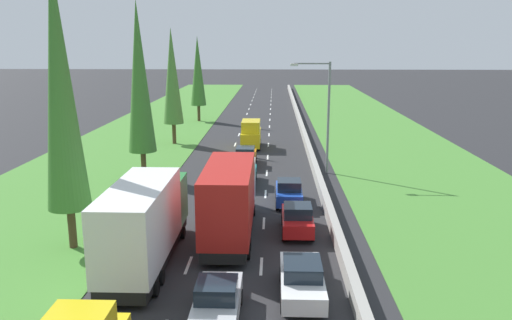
{
  "coord_description": "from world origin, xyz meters",
  "views": [
    {
      "loc": [
        2.29,
        -1.68,
        10.39
      ],
      "look_at": [
        0.73,
        42.88,
        0.21
      ],
      "focal_mm": 35.93,
      "sensor_mm": 36.0,
      "label": 1
    }
  ],
  "objects_px": {
    "white_box_truck_left_lane": "(145,222)",
    "red_hatchback_right_lane": "(297,219)",
    "white_sedan_right_lane": "(302,279)",
    "yellow_van_centre_lane": "(251,134)",
    "silver_hatchback_centre_lane": "(218,300)",
    "blue_hatchback_right_lane": "(289,192)",
    "orange_sedan_centre_lane": "(246,156)",
    "poplar_tree_second": "(60,85)",
    "red_box_truck_centre_lane": "(230,198)",
    "poplar_tree_fifth": "(198,71)",
    "street_light_mast": "(324,109)",
    "poplar_tree_fourth": "(172,77)",
    "teal_sedan_centre_lane": "(244,174)",
    "poplar_tree_third": "(139,78)"
  },
  "relations": [
    {
      "from": "white_sedan_right_lane",
      "to": "blue_hatchback_right_lane",
      "type": "xyz_separation_m",
      "value": [
        -0.19,
        12.65,
        0.02
      ]
    },
    {
      "from": "white_sedan_right_lane",
      "to": "red_hatchback_right_lane",
      "type": "bearing_deg",
      "value": 88.98
    },
    {
      "from": "red_hatchback_right_lane",
      "to": "poplar_tree_fifth",
      "type": "bearing_deg",
      "value": 105.44
    },
    {
      "from": "white_sedan_right_lane",
      "to": "yellow_van_centre_lane",
      "type": "xyz_separation_m",
      "value": [
        -3.52,
        31.39,
        0.59
      ]
    },
    {
      "from": "poplar_tree_third",
      "to": "poplar_tree_fifth",
      "type": "relative_size",
      "value": 1.2
    },
    {
      "from": "orange_sedan_centre_lane",
      "to": "red_hatchback_right_lane",
      "type": "xyz_separation_m",
      "value": [
        3.79,
        -16.19,
        0.02
      ]
    },
    {
      "from": "white_sedan_right_lane",
      "to": "street_light_mast",
      "type": "height_order",
      "value": "street_light_mast"
    },
    {
      "from": "orange_sedan_centre_lane",
      "to": "silver_hatchback_centre_lane",
      "type": "bearing_deg",
      "value": -89.23
    },
    {
      "from": "teal_sedan_centre_lane",
      "to": "poplar_tree_fifth",
      "type": "distance_m",
      "value": 33.41
    },
    {
      "from": "silver_hatchback_centre_lane",
      "to": "white_box_truck_left_lane",
      "type": "xyz_separation_m",
      "value": [
        -3.94,
        4.91,
        1.35
      ]
    },
    {
      "from": "silver_hatchback_centre_lane",
      "to": "orange_sedan_centre_lane",
      "type": "bearing_deg",
      "value": 90.77
    },
    {
      "from": "street_light_mast",
      "to": "white_sedan_right_lane",
      "type": "bearing_deg",
      "value": -97.54
    },
    {
      "from": "red_box_truck_centre_lane",
      "to": "poplar_tree_fourth",
      "type": "height_order",
      "value": "poplar_tree_fourth"
    },
    {
      "from": "orange_sedan_centre_lane",
      "to": "poplar_tree_fifth",
      "type": "xyz_separation_m",
      "value": [
        -7.78,
        25.7,
        5.92
      ]
    },
    {
      "from": "red_hatchback_right_lane",
      "to": "white_box_truck_left_lane",
      "type": "distance_m",
      "value": 8.75
    },
    {
      "from": "white_box_truck_left_lane",
      "to": "poplar_tree_fifth",
      "type": "height_order",
      "value": "poplar_tree_fifth"
    },
    {
      "from": "yellow_van_centre_lane",
      "to": "poplar_tree_second",
      "type": "xyz_separation_m",
      "value": [
        -8.07,
        -26.5,
        7.0
      ]
    },
    {
      "from": "red_hatchback_right_lane",
      "to": "street_light_mast",
      "type": "xyz_separation_m",
      "value": [
        2.67,
        13.76,
        4.4
      ]
    },
    {
      "from": "blue_hatchback_right_lane",
      "to": "yellow_van_centre_lane",
      "type": "relative_size",
      "value": 0.8
    },
    {
      "from": "silver_hatchback_centre_lane",
      "to": "poplar_tree_fifth",
      "type": "xyz_separation_m",
      "value": [
        -8.13,
        51.3,
        5.9
      ]
    },
    {
      "from": "poplar_tree_fourth",
      "to": "poplar_tree_fifth",
      "type": "bearing_deg",
      "value": 88.98
    },
    {
      "from": "orange_sedan_centre_lane",
      "to": "poplar_tree_third",
      "type": "bearing_deg",
      "value": -148.75
    },
    {
      "from": "silver_hatchback_centre_lane",
      "to": "white_sedan_right_lane",
      "type": "height_order",
      "value": "silver_hatchback_centre_lane"
    },
    {
      "from": "teal_sedan_centre_lane",
      "to": "red_hatchback_right_lane",
      "type": "xyz_separation_m",
      "value": [
        3.57,
        -10.0,
        0.02
      ]
    },
    {
      "from": "teal_sedan_centre_lane",
      "to": "white_sedan_right_lane",
      "type": "bearing_deg",
      "value": -78.82
    },
    {
      "from": "red_hatchback_right_lane",
      "to": "white_box_truck_left_lane",
      "type": "xyz_separation_m",
      "value": [
        -7.39,
        -4.5,
        1.35
      ]
    },
    {
      "from": "red_box_truck_centre_lane",
      "to": "yellow_van_centre_lane",
      "type": "bearing_deg",
      "value": 89.91
    },
    {
      "from": "yellow_van_centre_lane",
      "to": "poplar_tree_second",
      "type": "height_order",
      "value": "poplar_tree_second"
    },
    {
      "from": "white_box_truck_left_lane",
      "to": "poplar_tree_fifth",
      "type": "xyz_separation_m",
      "value": [
        -4.19,
        46.39,
        4.55
      ]
    },
    {
      "from": "orange_sedan_centre_lane",
      "to": "red_box_truck_centre_lane",
      "type": "bearing_deg",
      "value": -89.67
    },
    {
      "from": "yellow_van_centre_lane",
      "to": "poplar_tree_third",
      "type": "bearing_deg",
      "value": -122.18
    },
    {
      "from": "silver_hatchback_centre_lane",
      "to": "white_sedan_right_lane",
      "type": "xyz_separation_m",
      "value": [
        3.31,
        2.01,
        -0.02
      ]
    },
    {
      "from": "white_box_truck_left_lane",
      "to": "red_hatchback_right_lane",
      "type": "bearing_deg",
      "value": 31.34
    },
    {
      "from": "poplar_tree_second",
      "to": "red_hatchback_right_lane",
      "type": "bearing_deg",
      "value": 12.06
    },
    {
      "from": "teal_sedan_centre_lane",
      "to": "white_box_truck_left_lane",
      "type": "distance_m",
      "value": 15.05
    },
    {
      "from": "poplar_tree_fifth",
      "to": "yellow_van_centre_lane",
      "type": "bearing_deg",
      "value": -66.13
    },
    {
      "from": "orange_sedan_centre_lane",
      "to": "yellow_van_centre_lane",
      "type": "bearing_deg",
      "value": 89.02
    },
    {
      "from": "yellow_van_centre_lane",
      "to": "poplar_tree_fourth",
      "type": "relative_size",
      "value": 0.41
    },
    {
      "from": "silver_hatchback_centre_lane",
      "to": "yellow_van_centre_lane",
      "type": "relative_size",
      "value": 0.8
    },
    {
      "from": "white_sedan_right_lane",
      "to": "blue_hatchback_right_lane",
      "type": "distance_m",
      "value": 12.65
    },
    {
      "from": "poplar_tree_third",
      "to": "white_box_truck_left_lane",
      "type": "bearing_deg",
      "value": -75.52
    },
    {
      "from": "white_box_truck_left_lane",
      "to": "yellow_van_centre_lane",
      "type": "distance_m",
      "value": 28.75
    },
    {
      "from": "orange_sedan_centre_lane",
      "to": "poplar_tree_second",
      "type": "xyz_separation_m",
      "value": [
        -7.94,
        -18.7,
        7.59
      ]
    },
    {
      "from": "poplar_tree_fourth",
      "to": "street_light_mast",
      "type": "xyz_separation_m",
      "value": [
        14.53,
        -12.01,
        -1.82
      ]
    },
    {
      "from": "white_sedan_right_lane",
      "to": "street_light_mast",
      "type": "relative_size",
      "value": 0.5
    },
    {
      "from": "white_sedan_right_lane",
      "to": "white_box_truck_left_lane",
      "type": "bearing_deg",
      "value": 158.22
    },
    {
      "from": "yellow_van_centre_lane",
      "to": "poplar_tree_fifth",
      "type": "height_order",
      "value": "poplar_tree_fifth"
    },
    {
      "from": "red_box_truck_centre_lane",
      "to": "poplar_tree_fifth",
      "type": "bearing_deg",
      "value": 100.51
    },
    {
      "from": "poplar_tree_second",
      "to": "poplar_tree_fifth",
      "type": "distance_m",
      "value": 44.43
    },
    {
      "from": "poplar_tree_fifth",
      "to": "orange_sedan_centre_lane",
      "type": "bearing_deg",
      "value": -73.15
    }
  ]
}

